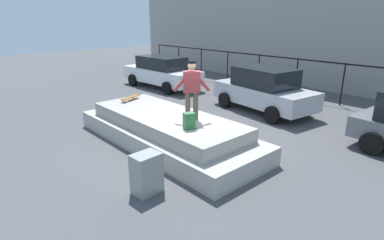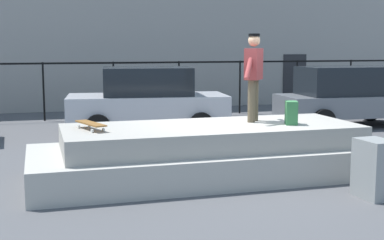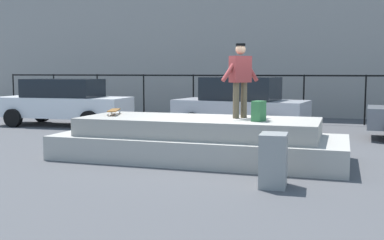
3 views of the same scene
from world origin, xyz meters
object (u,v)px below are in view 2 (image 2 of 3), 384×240
object	(u,v)px
car_silver_sedan_mid	(147,100)
utility_box	(375,169)
backpack	(291,113)
skateboard	(91,124)
car_grey_hatchback_far	(349,95)
skateboarder	(254,71)

from	to	relation	value
car_silver_sedan_mid	utility_box	world-z (taller)	car_silver_sedan_mid
backpack	car_silver_sedan_mid	bearing A→B (deg)	34.98
backpack	utility_box	bearing A→B (deg)	-142.86
skateboard	backpack	distance (m)	3.53
skateboard	car_grey_hatchback_far	bearing A→B (deg)	29.59
car_silver_sedan_mid	skateboard	bearing A→B (deg)	-111.93
utility_box	car_silver_sedan_mid	bearing A→B (deg)	103.04
skateboard	car_grey_hatchback_far	world-z (taller)	car_grey_hatchback_far
backpack	car_grey_hatchback_far	xyz separation A→B (m)	(4.35, 4.86, -0.21)
skateboarder	skateboard	bearing A→B (deg)	-177.27
car_silver_sedan_mid	skateboarder	bearing A→B (deg)	-78.22
skateboarder	backpack	distance (m)	1.04
skateboarder	utility_box	distance (m)	2.86
skateboarder	utility_box	size ratio (longest dim) A/B	1.79
skateboarder	car_silver_sedan_mid	size ratio (longest dim) A/B	0.37
car_grey_hatchback_far	skateboarder	bearing A→B (deg)	-138.39
skateboarder	car_grey_hatchback_far	distance (m)	6.57
backpack	car_grey_hatchback_far	distance (m)	6.53
skateboarder	car_grey_hatchback_far	xyz separation A→B (m)	(4.86, 4.32, -0.94)
car_silver_sedan_mid	utility_box	bearing A→B (deg)	-73.71
skateboard	backpack	bearing A→B (deg)	-6.54
backpack	car_grey_hatchback_far	bearing A→B (deg)	-22.62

